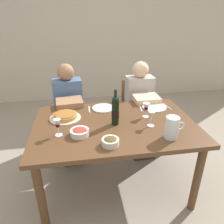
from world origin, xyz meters
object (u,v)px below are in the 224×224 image
at_px(diner_left, 70,111).
at_px(chair_right, 136,108).
at_px(wine_glass_right_diner, 57,124).
at_px(dinner_plate_left_setting, 103,108).
at_px(dining_table, 115,131).
at_px(dinner_plate_right_setting, 154,107).
at_px(water_pitcher, 172,129).
at_px(olive_bowl, 110,141).
at_px(wine_bottle, 115,110).
at_px(salad_bowl, 80,132).
at_px(diner_right, 141,107).
at_px(chair_left, 69,111).
at_px(baked_tart, 65,116).
at_px(wine_glass_centre, 146,107).
at_px(wine_glass_left_diner, 152,116).

height_order(diner_left, chair_right, diner_left).
height_order(wine_glass_right_diner, dinner_plate_left_setting, wine_glass_right_diner).
bearing_deg(dining_table, dinner_plate_right_setting, 29.25).
height_order(water_pitcher, dinner_plate_right_setting, water_pitcher).
relative_size(olive_bowl, diner_left, 0.12).
relative_size(wine_bottle, wine_glass_right_diner, 2.20).
xyz_separation_m(salad_bowl, diner_right, (0.78, 0.79, -0.17)).
bearing_deg(diner_right, dining_table, 53.86).
bearing_deg(dining_table, wine_bottle, -91.21).
relative_size(water_pitcher, diner_right, 0.16).
distance_m(dining_table, salad_bowl, 0.39).
height_order(salad_bowl, dinner_plate_left_setting, salad_bowl).
bearing_deg(chair_left, water_pitcher, 120.16).
distance_m(water_pitcher, olive_bowl, 0.51).
relative_size(baked_tart, chair_left, 0.34).
height_order(wine_bottle, wine_glass_centre, wine_bottle).
xyz_separation_m(baked_tart, salad_bowl, (0.13, -0.33, 0.00)).
distance_m(wine_glass_centre, dinner_plate_right_setting, 0.27).
distance_m(wine_glass_right_diner, wine_glass_centre, 0.85).
relative_size(salad_bowl, diner_right, 0.14).
relative_size(wine_glass_right_diner, dinner_plate_left_setting, 0.65).
bearing_deg(salad_bowl, dinner_plate_right_setting, 28.09).
relative_size(dining_table, chair_left, 1.72).
bearing_deg(dinner_plate_left_setting, water_pitcher, -54.20).
height_order(water_pitcher, chair_left, water_pitcher).
bearing_deg(olive_bowl, water_pitcher, 2.92).
relative_size(baked_tart, wine_glass_centre, 2.04).
relative_size(wine_glass_right_diner, wine_glass_centre, 1.04).
relative_size(chair_left, diner_left, 0.75).
xyz_separation_m(wine_bottle, water_pitcher, (0.41, -0.31, -0.05)).
bearing_deg(diner_left, chair_right, -172.24).
distance_m(wine_bottle, dinner_plate_left_setting, 0.38).
bearing_deg(chair_right, chair_left, -2.38).
height_order(wine_glass_centre, diner_left, diner_left).
bearing_deg(dining_table, olive_bowl, -105.74).
xyz_separation_m(water_pitcher, wine_glass_right_diner, (-0.92, 0.19, 0.02)).
bearing_deg(olive_bowl, baked_tart, 124.84).
relative_size(wine_bottle, salad_bowl, 2.08).
xyz_separation_m(olive_bowl, dinner_plate_right_setting, (0.58, 0.62, -0.03)).
relative_size(olive_bowl, chair_left, 0.16).
bearing_deg(diner_right, wine_bottle, 54.62).
relative_size(baked_tart, wine_glass_left_diner, 2.09).
distance_m(water_pitcher, wine_glass_left_diner, 0.24).
height_order(baked_tart, wine_glass_left_diner, wine_glass_left_diner).
bearing_deg(salad_bowl, baked_tart, 111.61).
relative_size(baked_tart, salad_bowl, 1.86).
height_order(wine_glass_left_diner, dinner_plate_right_setting, wine_glass_left_diner).
distance_m(water_pitcher, diner_left, 1.32).
relative_size(wine_glass_centre, diner_left, 0.13).
xyz_separation_m(olive_bowl, chair_left, (-0.36, 1.25, -0.30)).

